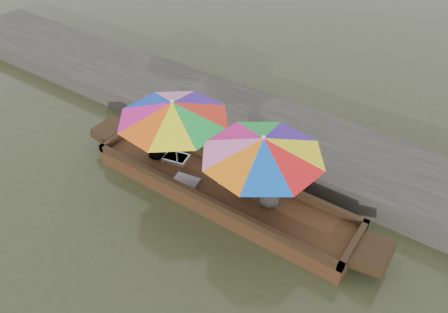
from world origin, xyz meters
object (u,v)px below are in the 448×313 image
Objects in this scene: cooking_pot at (157,151)px; boat_hull at (221,192)px; supply_bag at (227,178)px; tray_scallop at (186,182)px; umbrella_bow at (175,134)px; tray_crayfish at (176,158)px; charcoal_grill at (249,188)px; vendor at (271,181)px; umbrella_stern at (261,171)px.

boat_hull is at bearing -0.57° from cooking_pot.
tray_scallop is at bearing -146.53° from supply_bag.
tray_crayfish is at bearing 139.88° from umbrella_bow.
vendor is at bearing -8.97° from charcoal_grill.
umbrella_bow is 1.95m from umbrella_stern.
vendor is 0.51× the size of umbrella_stern.
cooking_pot is at bearing -21.48° from vendor.
supply_bag is at bearing 59.45° from boat_hull.
vendor reaches higher than boat_hull.
vendor reaches higher than tray_crayfish.
tray_crayfish is at bearing 11.07° from cooking_pot.
umbrella_bow is at bearing -40.12° from tray_crayfish.
umbrella_bow is at bearing -174.22° from charcoal_grill.
tray_crayfish is at bearing 144.10° from tray_scallop.
umbrella_stern is (2.51, -0.02, 0.68)m from cooking_pot.
tray_scallop is at bearing -156.35° from charcoal_grill.
umbrella_stern is (0.86, 0.00, 0.95)m from boat_hull.
umbrella_bow is (-2.11, -0.09, 0.22)m from vendor.
charcoal_grill is at bearing 152.59° from umbrella_stern.
boat_hull is 0.62m from charcoal_grill.
umbrella_bow is at bearing 145.22° from tray_scallop.
cooking_pot is 2.71m from vendor.
tray_scallop is (1.04, -0.35, -0.07)m from cooking_pot.
charcoal_grill is (2.19, 0.15, -0.03)m from cooking_pot.
cooking_pot is 1.10m from tray_scallop.
supply_bag is 0.13× the size of umbrella_bow.
cooking_pot is 0.45m from tray_crayfish.
supply_bag is (-0.48, -0.06, 0.06)m from charcoal_grill.
charcoal_grill is (0.54, 0.17, 0.25)m from boat_hull.
charcoal_grill is 0.79m from umbrella_stern.
tray_crayfish is 0.23× the size of umbrella_bow.
boat_hull is at bearing 28.99° from tray_scallop.
tray_crayfish is (-1.21, 0.10, 0.22)m from boat_hull.
vendor is 0.29m from umbrella_stern.
cooking_pot is at bearing 179.43° from boat_hull.
charcoal_grill is 0.14× the size of umbrella_bow.
tray_scallop is (-0.61, -0.34, 0.21)m from boat_hull.
supply_bag reaches higher than tray_crayfish.
umbrella_bow is at bearing 180.00° from umbrella_stern.
cooking_pot is 0.88m from umbrella_bow.
charcoal_grill is at bearing -32.03° from vendor.
charcoal_grill reaches higher than tray_scallop.
umbrella_bow reaches higher than boat_hull.
umbrella_bow is 1.00× the size of umbrella_stern.
vendor is at bearing -1.05° from supply_bag.
umbrella_bow is (-1.63, -0.17, 0.70)m from charcoal_grill.
boat_hull is 2.52× the size of umbrella_bow.
charcoal_grill is at bearing 7.01° from supply_bag.
tray_scallop is 1.25m from charcoal_grill.
supply_bag is 0.13× the size of umbrella_stern.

